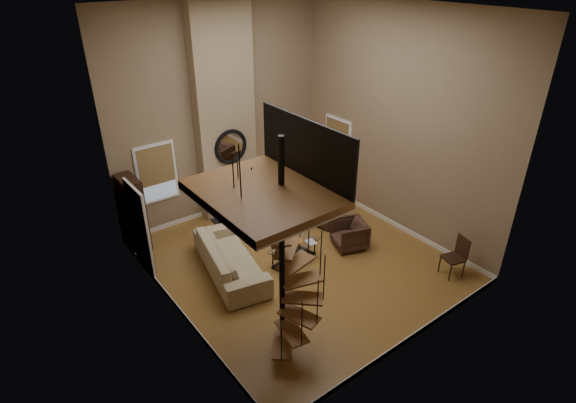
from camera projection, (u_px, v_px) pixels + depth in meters
ground at (298, 261)px, 10.78m from camera, size 6.00×6.50×0.01m
back_wall at (221, 113)px, 11.75m from camera, size 6.00×0.02×5.50m
front_wall at (429, 214)px, 7.20m from camera, size 6.00×0.02×5.50m
left_wall at (163, 191)px, 7.88m from camera, size 0.02×6.50×5.50m
right_wall at (397, 123)px, 11.07m from camera, size 0.02×6.50×5.50m
ceiling at (302, 8)px, 8.17m from camera, size 6.00×6.50×0.01m
baseboard_back at (227, 205)px, 13.02m from camera, size 6.00×0.02×0.12m
baseboard_front at (407, 340)px, 8.48m from camera, size 6.00×0.02×0.12m
baseboard_left at (181, 311)px, 9.16m from camera, size 0.02×6.50×0.12m
baseboard_right at (385, 219)px, 12.35m from camera, size 0.02×6.50×0.12m
chimney_breast at (224, 115)px, 11.62m from camera, size 1.60×0.38×5.50m
hearth at (240, 216)px, 12.57m from camera, size 1.50×0.60×0.04m
firebox at (233, 195)px, 12.52m from camera, size 0.95×0.02×0.72m
mantel at (234, 176)px, 12.18m from camera, size 1.70×0.18×0.06m
mirror_frame at (231, 147)px, 11.85m from camera, size 0.94×0.10×0.94m
mirror_disc at (231, 147)px, 11.85m from camera, size 0.80×0.01×0.80m
vase_left at (214, 175)px, 11.85m from camera, size 0.24×0.24×0.25m
vase_right at (252, 165)px, 12.47m from camera, size 0.20×0.20×0.21m
window_back at (157, 172)px, 11.26m from camera, size 1.02×0.06×1.52m
window_right at (337, 143)px, 12.99m from camera, size 0.06×1.02×1.52m
entry_door at (141, 230)px, 9.97m from camera, size 0.10×1.05×2.16m
loft at (268, 189)px, 6.90m from camera, size 1.70×2.20×1.09m
spiral_stair at (282, 261)px, 7.73m from camera, size 1.47×1.47×4.06m
hutch at (133, 213)px, 10.82m from camera, size 0.39×0.82×1.84m
sofa at (230, 257)px, 10.21m from camera, size 1.50×2.70×0.74m
armchair_near at (327, 209)px, 12.22m from camera, size 1.00×0.98×0.76m
armchair_far at (352, 234)px, 11.15m from camera, size 0.97×0.96×0.69m
coffee_table at (294, 251)px, 10.62m from camera, size 1.33×0.91×0.45m
bowl at (293, 242)px, 10.55m from camera, size 0.40×0.40×0.10m
book at (310, 242)px, 10.62m from camera, size 0.23×0.28×0.03m
floor_lamp at (217, 190)px, 10.87m from camera, size 0.39×0.39×1.71m
accent_lamp at (281, 187)px, 13.62m from camera, size 0.13×0.13×0.47m
side_chair at (457, 254)px, 10.09m from camera, size 0.52×0.50×0.92m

